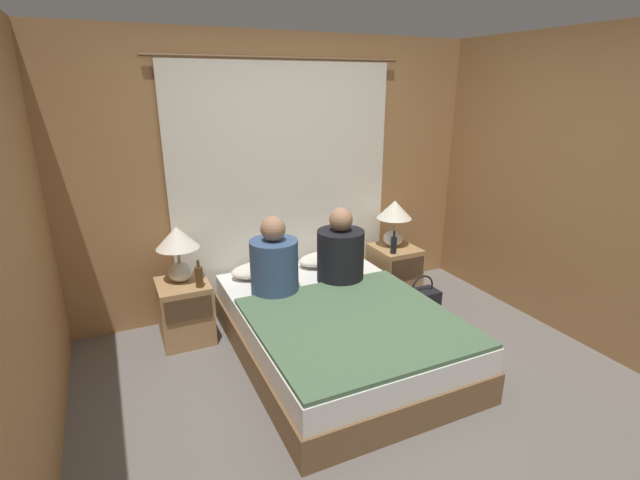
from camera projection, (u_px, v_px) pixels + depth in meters
name	position (u px, v px, depth m)	size (l,w,h in m)	color
ground_plane	(375.00, 397.00, 3.21)	(16.00, 16.00, 0.00)	#66605B
wall_back	(282.00, 176.00, 4.32)	(4.01, 0.06, 2.50)	#A37547
wall_left	(0.00, 280.00, 2.03)	(0.06, 3.56, 2.50)	#A37547
wall_right	(599.00, 194.00, 3.60)	(0.06, 3.56, 2.50)	#A37547
curtain_panel	(285.00, 189.00, 4.30)	(2.30, 0.02, 2.29)	white
bed	(336.00, 331.00, 3.67)	(1.47, 2.06, 0.43)	brown
nightstand_left	(185.00, 311.00, 3.89)	(0.41, 0.46, 0.51)	#A87F51
nightstand_right	(394.00, 271.00, 4.72)	(0.41, 0.46, 0.51)	#A87F51
lamp_left	(178.00, 245.00, 3.75)	(0.35, 0.35, 0.47)	silver
lamp_right	(394.00, 216.00, 4.58)	(0.35, 0.35, 0.47)	silver
pillow_left	(263.00, 269.00, 4.16)	(0.58, 0.32, 0.12)	silver
pillow_right	(328.00, 258.00, 4.42)	(0.58, 0.32, 0.12)	silver
blanket_on_bed	(355.00, 321.00, 3.34)	(1.41, 1.40, 0.03)	#4C6B4C
person_left_in_bed	(274.00, 263.00, 3.76)	(0.39, 0.39, 0.65)	#38517A
person_right_in_bed	(340.00, 252.00, 4.00)	(0.41, 0.41, 0.66)	black
beer_bottle_on_left_stand	(199.00, 276.00, 3.70)	(0.06, 0.06, 0.23)	#513819
beer_bottle_on_right_stand	(394.00, 245.00, 4.44)	(0.06, 0.06, 0.22)	black
handbag_on_floor	(421.00, 302.00, 4.33)	(0.31, 0.20, 0.40)	black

